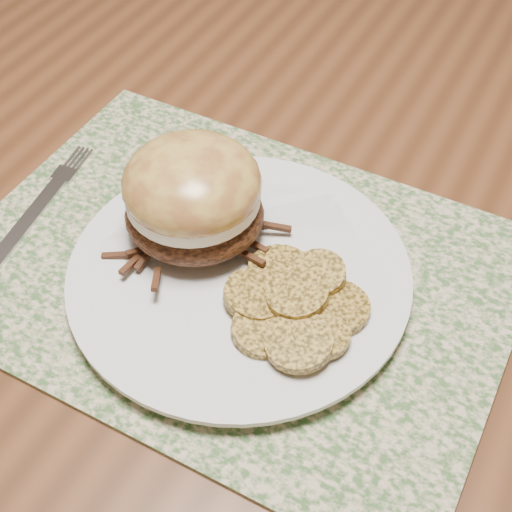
% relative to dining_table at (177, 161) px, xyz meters
% --- Properties ---
extents(ground, '(3.50, 3.50, 0.00)m').
position_rel_dining_table_xyz_m(ground, '(0.00, 0.00, -0.67)').
color(ground, '#55351D').
rests_on(ground, ground).
extents(dining_table, '(1.50, 0.90, 0.75)m').
position_rel_dining_table_xyz_m(dining_table, '(0.00, 0.00, 0.00)').
color(dining_table, brown).
rests_on(dining_table, ground).
extents(placemat, '(0.45, 0.33, 0.00)m').
position_rel_dining_table_xyz_m(placemat, '(0.17, -0.17, 0.08)').
color(placemat, '#3D5F31').
rests_on(placemat, dining_table).
extents(dinner_plate, '(0.26, 0.26, 0.02)m').
position_rel_dining_table_xyz_m(dinner_plate, '(0.18, -0.18, 0.09)').
color(dinner_plate, silver).
rests_on(dinner_plate, placemat).
extents(pork_sandwich, '(0.14, 0.14, 0.09)m').
position_rel_dining_table_xyz_m(pork_sandwich, '(0.13, -0.16, 0.14)').
color(pork_sandwich, black).
rests_on(pork_sandwich, dinner_plate).
extents(roasted_potatoes, '(0.12, 0.12, 0.03)m').
position_rel_dining_table_xyz_m(roasted_potatoes, '(0.24, -0.20, 0.11)').
color(roasted_potatoes, '#B28834').
rests_on(roasted_potatoes, dinner_plate).
extents(fork, '(0.04, 0.17, 0.00)m').
position_rel_dining_table_xyz_m(fork, '(-0.02, -0.19, 0.09)').
color(fork, '#B4B3BA').
rests_on(fork, placemat).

